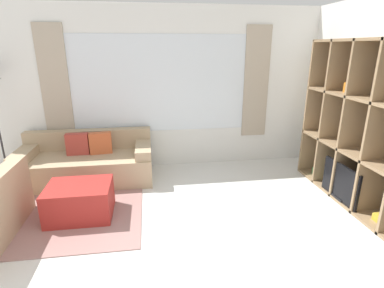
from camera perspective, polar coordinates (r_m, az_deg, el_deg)
wall_back at (r=5.19m, az=-6.06°, el=10.28°), size 6.66×0.11×2.70m
wall_right at (r=4.63m, az=31.97°, el=6.63°), size 0.07×4.45×2.70m
area_rug at (r=4.36m, az=-25.23°, el=-11.78°), size 2.31×1.81×0.01m
shelving_unit at (r=4.42m, az=30.60°, el=2.30°), size 0.43×2.37×2.15m
couch_main at (r=5.07m, az=-19.24°, el=-3.39°), size 2.02×0.90×0.76m
ottoman at (r=4.06m, az=-20.55°, el=-10.12°), size 0.77×0.61×0.43m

